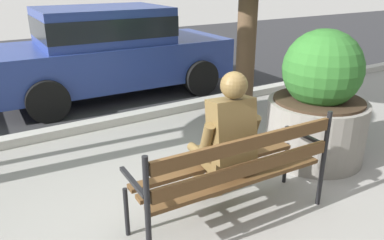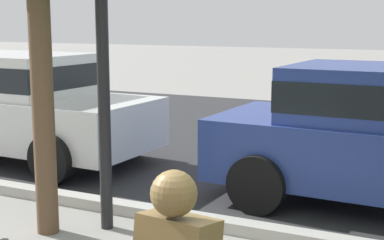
% 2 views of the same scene
% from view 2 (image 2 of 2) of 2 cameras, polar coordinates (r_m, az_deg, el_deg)
% --- Properties ---
extents(street_surface, '(60.00, 9.00, 0.01)m').
position_cam_2_polar(street_surface, '(9.92, 17.52, -2.52)').
color(street_surface, '#2D2D30').
rests_on(street_surface, ground).
extents(curb_stone, '(60.00, 0.20, 0.12)m').
position_cam_2_polar(curb_stone, '(5.56, 9.99, -11.23)').
color(curb_stone, '#B2AFA8').
rests_on(curb_stone, ground).
extents(parked_car_white, '(4.15, 2.02, 1.56)m').
position_cam_2_polar(parked_car_white, '(8.93, -16.83, 1.65)').
color(parked_car_white, silver).
rests_on(parked_car_white, ground).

